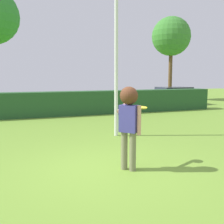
{
  "coord_description": "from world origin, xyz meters",
  "views": [
    {
      "loc": [
        -2.03,
        -5.51,
        2.04
      ],
      "look_at": [
        0.4,
        0.84,
        1.15
      ],
      "focal_mm": 44.78,
      "sensor_mm": 36.0,
      "label": 1
    }
  ],
  "objects_px": {
    "person": "(129,115)",
    "frisbee": "(141,107)",
    "lamppost": "(116,44)",
    "parked_car_blue": "(174,95)",
    "maple_tree": "(171,37)"
  },
  "relations": [
    {
      "from": "parked_car_blue",
      "to": "maple_tree",
      "type": "bearing_deg",
      "value": 61.51
    },
    {
      "from": "lamppost",
      "to": "maple_tree",
      "type": "bearing_deg",
      "value": 50.62
    },
    {
      "from": "maple_tree",
      "to": "frisbee",
      "type": "bearing_deg",
      "value": -124.67
    },
    {
      "from": "person",
      "to": "maple_tree",
      "type": "distance_m",
      "value": 18.59
    },
    {
      "from": "frisbee",
      "to": "maple_tree",
      "type": "distance_m",
      "value": 17.94
    },
    {
      "from": "maple_tree",
      "to": "parked_car_blue",
      "type": "bearing_deg",
      "value": -118.49
    },
    {
      "from": "parked_car_blue",
      "to": "frisbee",
      "type": "bearing_deg",
      "value": -126.46
    },
    {
      "from": "parked_car_blue",
      "to": "maple_tree",
      "type": "distance_m",
      "value": 5.99
    },
    {
      "from": "person",
      "to": "frisbee",
      "type": "bearing_deg",
      "value": 40.03
    },
    {
      "from": "person",
      "to": "frisbee",
      "type": "height_order",
      "value": "person"
    },
    {
      "from": "frisbee",
      "to": "parked_car_blue",
      "type": "height_order",
      "value": "frisbee"
    },
    {
      "from": "person",
      "to": "frisbee",
      "type": "relative_size",
      "value": 6.51
    },
    {
      "from": "lamppost",
      "to": "maple_tree",
      "type": "distance_m",
      "value": 15.02
    },
    {
      "from": "person",
      "to": "lamppost",
      "type": "height_order",
      "value": "lamppost"
    },
    {
      "from": "frisbee",
      "to": "maple_tree",
      "type": "bearing_deg",
      "value": 55.33
    }
  ]
}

